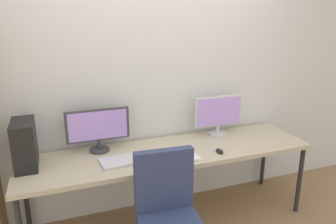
% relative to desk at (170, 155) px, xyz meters
% --- Properties ---
extents(wall_back, '(5.03, 0.10, 2.60)m').
position_rel_desk_xyz_m(wall_back, '(0.00, 0.42, 0.61)').
color(wall_back, silver).
rests_on(wall_back, ground_plane).
extents(desk, '(2.63, 0.68, 0.74)m').
position_rel_desk_xyz_m(desk, '(0.00, 0.00, 0.00)').
color(desk, tan).
rests_on(desk, ground_plane).
extents(monitor_left, '(0.56, 0.18, 0.39)m').
position_rel_desk_xyz_m(monitor_left, '(-0.60, 0.21, 0.27)').
color(monitor_left, '#38383D').
rests_on(monitor_left, desk).
extents(monitor_right, '(0.51, 0.18, 0.40)m').
position_rel_desk_xyz_m(monitor_right, '(0.60, 0.21, 0.27)').
color(monitor_right, silver).
rests_on(monitor_right, desk).
extents(pc_tower, '(0.17, 0.34, 0.38)m').
position_rel_desk_xyz_m(pc_tower, '(-1.19, 0.10, 0.24)').
color(pc_tower, black).
rests_on(pc_tower, desk).
extents(keyboard_main, '(0.35, 0.13, 0.02)m').
position_rel_desk_xyz_m(keyboard_main, '(0.00, -0.23, 0.06)').
color(keyboard_main, silver).
rests_on(keyboard_main, desk).
extents(computer_mouse, '(0.06, 0.10, 0.03)m').
position_rel_desk_xyz_m(computer_mouse, '(0.40, -0.20, 0.06)').
color(computer_mouse, black).
rests_on(computer_mouse, desk).
extents(laptop_closed, '(0.34, 0.25, 0.02)m').
position_rel_desk_xyz_m(laptop_closed, '(-0.48, -0.09, 0.06)').
color(laptop_closed, silver).
rests_on(laptop_closed, desk).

